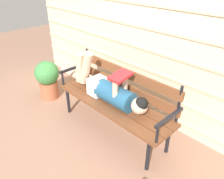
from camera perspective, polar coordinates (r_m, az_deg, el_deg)
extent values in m
plane|color=#936B56|center=(2.97, -1.38, -11.13)|extent=(12.00, 12.00, 0.00)
cube|color=beige|center=(2.93, 9.60, 12.85)|extent=(5.03, 0.06, 2.22)
cube|color=beige|center=(3.31, 7.84, -3.55)|extent=(5.03, 0.02, 0.04)
cube|color=beige|center=(3.17, 8.18, 0.66)|extent=(5.03, 0.02, 0.04)
cube|color=beige|center=(3.05, 8.55, 5.23)|extent=(5.03, 0.02, 0.04)
cube|color=beige|center=(2.94, 8.95, 10.15)|extent=(5.03, 0.02, 0.04)
cube|color=beige|center=(2.86, 9.39, 15.38)|extent=(5.03, 0.02, 0.04)
cube|color=beige|center=(2.81, 9.88, 20.87)|extent=(5.03, 0.02, 0.04)
cube|color=brown|center=(2.67, -2.46, -4.86)|extent=(1.67, 0.15, 0.04)
cube|color=brown|center=(2.76, 0.00, -3.57)|extent=(1.67, 0.15, 0.04)
cube|color=brown|center=(2.86, 2.30, -2.36)|extent=(1.67, 0.15, 0.04)
cube|color=brown|center=(2.84, 3.42, 0.59)|extent=(1.61, 0.05, 0.11)
cube|color=brown|center=(2.74, 3.55, 4.28)|extent=(1.61, 0.05, 0.11)
cylinder|color=black|center=(3.31, -6.36, 6.81)|extent=(0.03, 0.03, 0.44)
cylinder|color=black|center=(2.41, 17.01, -3.77)|extent=(0.03, 0.03, 0.44)
cylinder|color=black|center=(3.29, -11.31, -2.86)|extent=(0.04, 0.04, 0.40)
cylinder|color=black|center=(2.42, 9.32, -16.54)|extent=(0.04, 0.04, 0.40)
cylinder|color=black|center=(3.46, -6.24, -0.61)|extent=(0.04, 0.04, 0.40)
cylinder|color=black|center=(2.66, 14.35, -12.24)|extent=(0.04, 0.04, 0.40)
cube|color=black|center=(3.22, -10.09, 5.48)|extent=(0.04, 0.45, 0.03)
cylinder|color=black|center=(3.18, -12.66, 2.84)|extent=(0.03, 0.03, 0.20)
cube|color=black|center=(2.23, 14.72, -7.03)|extent=(0.04, 0.45, 0.03)
cylinder|color=black|center=(2.16, 11.65, -11.28)|extent=(0.03, 0.03, 0.20)
cylinder|color=#23567A|center=(2.65, 0.86, -1.51)|extent=(0.52, 0.25, 0.25)
cube|color=silver|center=(2.86, -3.62, 0.88)|extent=(0.20, 0.23, 0.22)
sphere|color=beige|center=(2.43, 7.17, -4.23)|extent=(0.19, 0.19, 0.19)
sphere|color=black|center=(2.40, 7.59, -3.76)|extent=(0.16, 0.16, 0.16)
cylinder|color=beige|center=(2.84, -6.78, 5.50)|extent=(0.26, 0.11, 0.48)
cylinder|color=beige|center=(2.96, -8.42, 5.55)|extent=(0.15, 0.09, 0.42)
cylinder|color=beige|center=(3.27, -8.47, 3.20)|extent=(0.83, 0.10, 0.10)
cylinder|color=beige|center=(2.49, 0.83, -0.15)|extent=(0.06, 0.06, 0.27)
cylinder|color=beige|center=(2.59, 3.35, 1.07)|extent=(0.06, 0.06, 0.27)
cube|color=red|center=(2.47, 2.18, 3.55)|extent=(0.19, 0.26, 0.07)
cylinder|color=#AD5B3D|center=(3.78, -15.92, 0.02)|extent=(0.29, 0.29, 0.28)
sphere|color=#3D8442|center=(3.64, -16.56, 4.14)|extent=(0.38, 0.38, 0.38)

